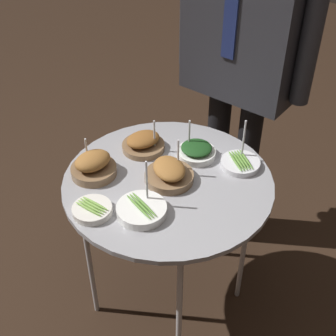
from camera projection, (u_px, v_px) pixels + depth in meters
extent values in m
plane|color=black|center=(168.00, 302.00, 2.02)|extent=(8.00, 8.00, 0.00)
cylinder|color=#939399|center=(168.00, 181.00, 1.60)|extent=(0.72, 0.72, 0.02)
cylinder|color=#B7B7BC|center=(179.00, 318.00, 1.58)|extent=(0.02, 0.02, 0.67)
cylinder|color=#B7B7BC|center=(89.00, 257.00, 1.78)|extent=(0.02, 0.02, 0.67)
cylinder|color=#B7B7BC|center=(245.00, 242.00, 1.84)|extent=(0.02, 0.02, 0.67)
cylinder|color=#B7B7BC|center=(159.00, 197.00, 2.05)|extent=(0.02, 0.02, 0.67)
cylinder|color=white|center=(142.00, 210.00, 1.45)|extent=(0.16, 0.16, 0.03)
ellipsoid|color=#5B8938|center=(144.00, 204.00, 1.45)|extent=(0.13, 0.05, 0.01)
ellipsoid|color=#5B8938|center=(141.00, 206.00, 1.44)|extent=(0.13, 0.05, 0.01)
ellipsoid|color=#5B8938|center=(139.00, 207.00, 1.44)|extent=(0.13, 0.05, 0.01)
cylinder|color=silver|center=(147.00, 184.00, 1.44)|extent=(0.01, 0.01, 0.17)
cylinder|color=brown|center=(169.00, 177.00, 1.58)|extent=(0.17, 0.17, 0.03)
ellipsoid|color=#93602D|center=(169.00, 169.00, 1.56)|extent=(0.17, 0.16, 0.04)
cylinder|color=silver|center=(178.00, 157.00, 1.57)|extent=(0.01, 0.01, 0.14)
cylinder|color=silver|center=(240.00, 164.00, 1.64)|extent=(0.14, 0.14, 0.02)
ellipsoid|color=#5B8938|center=(246.00, 159.00, 1.64)|extent=(0.10, 0.08, 0.01)
ellipsoid|color=#5B8938|center=(243.00, 160.00, 1.64)|extent=(0.10, 0.08, 0.01)
ellipsoid|color=#5B8938|center=(241.00, 160.00, 1.63)|extent=(0.10, 0.08, 0.01)
ellipsoid|color=#5B8938|center=(238.00, 161.00, 1.63)|extent=(0.10, 0.08, 0.01)
ellipsoid|color=#5B8938|center=(235.00, 161.00, 1.63)|extent=(0.10, 0.08, 0.01)
cylinder|color=silver|center=(244.00, 141.00, 1.63)|extent=(0.01, 0.01, 0.16)
cylinder|color=brown|center=(143.00, 146.00, 1.72)|extent=(0.16, 0.16, 0.02)
ellipsoid|color=brown|center=(143.00, 139.00, 1.70)|extent=(0.13, 0.15, 0.04)
cylinder|color=silver|center=(154.00, 136.00, 1.68)|extent=(0.01, 0.01, 0.13)
cylinder|color=brown|center=(94.00, 170.00, 1.60)|extent=(0.16, 0.16, 0.03)
ellipsoid|color=#93602D|center=(93.00, 161.00, 1.58)|extent=(0.12, 0.15, 0.05)
cylinder|color=silver|center=(87.00, 153.00, 1.60)|extent=(0.01, 0.01, 0.12)
cylinder|color=silver|center=(92.00, 210.00, 1.46)|extent=(0.13, 0.13, 0.02)
ellipsoid|color=#7AA847|center=(88.00, 209.00, 1.44)|extent=(0.11, 0.01, 0.01)
ellipsoid|color=#7AA847|center=(91.00, 207.00, 1.44)|extent=(0.11, 0.01, 0.01)
ellipsoid|color=#7AA847|center=(93.00, 205.00, 1.45)|extent=(0.11, 0.01, 0.01)
ellipsoid|color=#7AA847|center=(95.00, 203.00, 1.46)|extent=(0.11, 0.01, 0.01)
cylinder|color=white|center=(196.00, 153.00, 1.69)|extent=(0.14, 0.14, 0.03)
ellipsoid|color=#194219|center=(196.00, 148.00, 1.67)|extent=(0.11, 0.11, 0.02)
cylinder|color=silver|center=(189.00, 136.00, 1.67)|extent=(0.01, 0.01, 0.13)
cylinder|color=black|center=(216.00, 160.00, 2.17)|extent=(0.10, 0.10, 0.78)
cylinder|color=black|center=(245.00, 173.00, 2.10)|extent=(0.10, 0.10, 0.78)
cube|color=#28282D|center=(246.00, 21.00, 1.71)|extent=(0.44, 0.21, 0.58)
cube|color=navy|center=(231.00, 10.00, 1.59)|extent=(0.05, 0.01, 0.35)
cylinder|color=#28282D|center=(189.00, 0.00, 1.81)|extent=(0.07, 0.07, 0.54)
cylinder|color=#28282D|center=(312.00, 32.00, 1.57)|extent=(0.07, 0.07, 0.54)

